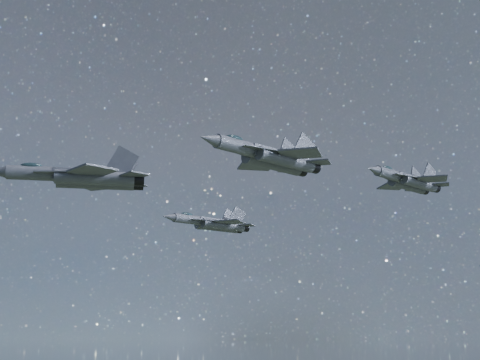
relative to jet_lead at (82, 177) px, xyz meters
name	(u,v)px	position (x,y,z in m)	size (l,w,h in m)	color
jet_lead	(82,177)	(0.00, 0.00, 0.00)	(18.13, 12.42, 4.55)	#363944
jet_left	(213,224)	(24.78, 25.25, 0.38)	(16.27, 11.08, 4.09)	#363944
jet_right	(270,157)	(14.69, -17.91, -0.69)	(14.95, 9.95, 3.80)	#363944
jet_slot	(408,181)	(41.26, -3.37, 2.55)	(15.01, 9.95, 3.82)	#363944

